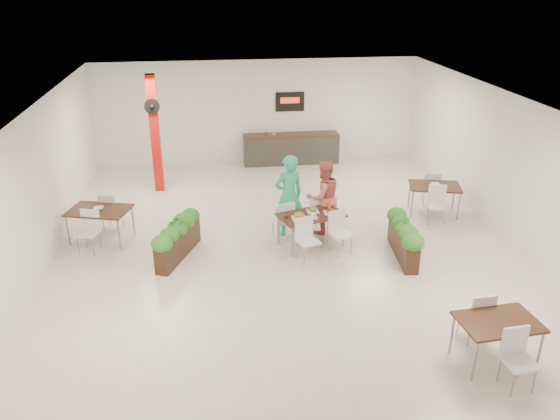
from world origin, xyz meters
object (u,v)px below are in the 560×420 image
object	(u,v)px
main_table	(311,219)
planter_right	(404,236)
diner_woman	(323,197)
planter_left	(178,236)
diner_man	(289,196)
service_counter	(291,148)
side_table_c	(498,328)
side_table_b	(434,190)
red_column	(155,133)
side_table_a	(99,214)

from	to	relation	value
main_table	planter_right	size ratio (longest dim) A/B	1.09
diner_woman	planter_left	bearing A→B (deg)	-4.20
diner_man	service_counter	bearing A→B (deg)	-117.23
service_counter	diner_man	distance (m)	5.21
side_table_c	diner_man	bearing A→B (deg)	112.34
main_table	side_table_b	xyz separation A→B (m)	(3.38, 1.33, -0.00)
red_column	planter_right	size ratio (longest dim) A/B	1.82
main_table	side_table_a	world-z (taller)	same
planter_right	side_table_b	bearing A→B (deg)	53.89
red_column	side_table_a	world-z (taller)	red_column
main_table	side_table_b	distance (m)	3.63
main_table	side_table_b	size ratio (longest dim) A/B	1.14
red_column	planter_left	world-z (taller)	red_column
side_table_b	service_counter	bearing A→B (deg)	138.13
service_counter	planter_left	bearing A→B (deg)	-119.54
side_table_a	side_table_c	bearing A→B (deg)	-21.34
diner_woman	side_table_a	size ratio (longest dim) A/B	1.05
planter_left	side_table_c	world-z (taller)	planter_left
planter_right	main_table	bearing A→B (deg)	157.69
red_column	side_table_b	world-z (taller)	red_column
diner_man	side_table_a	bearing A→B (deg)	-21.27
diner_woman	side_table_a	distance (m)	5.05
service_counter	side_table_a	world-z (taller)	service_counter
diner_man	diner_woman	bearing A→B (deg)	162.28
main_table	diner_woman	size ratio (longest dim) A/B	1.09
diner_man	planter_left	bearing A→B (deg)	-0.10
service_counter	main_table	world-z (taller)	service_counter
main_table	side_table_a	size ratio (longest dim) A/B	1.14
main_table	planter_left	xyz separation A→B (m)	(-2.88, -0.13, -0.14)
diner_man	side_table_c	bearing A→B (deg)	98.80
planter_right	diner_woman	bearing A→B (deg)	135.60
planter_left	side_table_b	size ratio (longest dim) A/B	1.02
diner_man	side_table_c	world-z (taller)	diner_man
diner_man	side_table_c	xyz separation A→B (m)	(2.47, -4.95, -0.33)
side_table_b	side_table_c	xyz separation A→B (m)	(-1.31, -5.62, -0.01)
planter_left	diner_woman	bearing A→B (deg)	13.51
side_table_c	main_table	bearing A→B (deg)	111.65
red_column	side_table_c	distance (m)	9.98
service_counter	diner_woman	bearing A→B (deg)	-90.64
planter_left	side_table_a	distance (m)	2.05
service_counter	side_table_a	distance (m)	7.04
diner_man	planter_right	distance (m)	2.70
planter_left	side_table_b	bearing A→B (deg)	13.13
service_counter	diner_woman	distance (m)	5.13
diner_woman	main_table	bearing A→B (deg)	40.48
side_table_a	service_counter	bearing A→B (deg)	60.07
side_table_a	side_table_b	distance (m)	8.03
main_table	diner_woman	distance (m)	0.81
red_column	diner_woman	bearing A→B (deg)	-39.51
diner_woman	side_table_a	world-z (taller)	diner_woman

